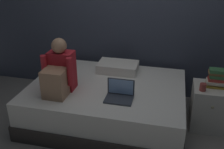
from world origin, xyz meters
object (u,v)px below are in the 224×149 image
(bed, at_px, (107,102))
(mug, at_px, (203,87))
(nightstand, at_px, (209,107))
(book_stack, at_px, (217,78))
(pillow, at_px, (118,67))
(person_sitting, at_px, (59,73))
(laptop, at_px, (120,94))

(bed, distance_m, mug, 1.22)
(nightstand, xyz_separation_m, mug, (-0.13, -0.12, 0.33))
(book_stack, bearing_deg, nightstand, -137.70)
(pillow, bearing_deg, person_sitting, -126.67)
(bed, distance_m, laptop, 0.49)
(book_stack, bearing_deg, mug, -137.39)
(nightstand, relative_size, laptop, 1.75)
(bed, bearing_deg, mug, 1.33)
(nightstand, bearing_deg, person_sitting, -166.30)
(pillow, xyz_separation_m, mug, (1.13, -0.42, 0.03))
(nightstand, height_order, mug, mug)
(nightstand, height_order, pillow, pillow)
(laptop, xyz_separation_m, book_stack, (1.10, 0.47, 0.11))
(person_sitting, distance_m, mug, 1.72)
(bed, distance_m, pillow, 0.56)
(person_sitting, height_order, pillow, person_sitting)
(person_sitting, xyz_separation_m, laptop, (0.74, -0.00, -0.20))
(pillow, bearing_deg, nightstand, -13.57)
(nightstand, distance_m, book_stack, 0.39)
(person_sitting, bearing_deg, nightstand, 13.70)
(laptop, relative_size, pillow, 0.57)
(laptop, xyz_separation_m, mug, (0.94, 0.33, 0.04))
(laptop, height_order, book_stack, book_stack)
(person_sitting, xyz_separation_m, book_stack, (1.84, 0.47, -0.09))
(bed, xyz_separation_m, laptop, (0.23, -0.30, 0.31))
(nightstand, bearing_deg, laptop, -157.38)
(bed, bearing_deg, nightstand, 6.45)
(pillow, height_order, mug, mug)
(mug, bearing_deg, person_sitting, -169.18)
(laptop, distance_m, mug, 1.00)
(pillow, bearing_deg, mug, -20.60)
(laptop, bearing_deg, pillow, 103.95)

